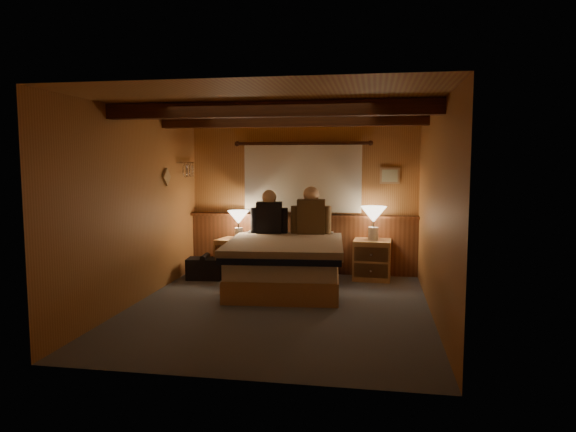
% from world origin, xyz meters
% --- Properties ---
extents(floor, '(4.20, 4.20, 0.00)m').
position_xyz_m(floor, '(0.00, 0.00, 0.00)').
color(floor, '#4F555E').
rests_on(floor, ground).
extents(ceiling, '(4.20, 4.20, 0.00)m').
position_xyz_m(ceiling, '(0.00, 0.00, 2.40)').
color(ceiling, '#B48A43').
rests_on(ceiling, wall_back).
extents(wall_back, '(3.60, 0.00, 3.60)m').
position_xyz_m(wall_back, '(0.00, 2.10, 1.20)').
color(wall_back, '#B1773F').
rests_on(wall_back, floor).
extents(wall_left, '(0.00, 4.20, 4.20)m').
position_xyz_m(wall_left, '(-1.80, 0.00, 1.20)').
color(wall_left, '#B1773F').
rests_on(wall_left, floor).
extents(wall_right, '(0.00, 4.20, 4.20)m').
position_xyz_m(wall_right, '(1.80, 0.00, 1.20)').
color(wall_right, '#B1773F').
rests_on(wall_right, floor).
extents(wall_front, '(3.60, 0.00, 3.60)m').
position_xyz_m(wall_front, '(0.00, -2.10, 1.20)').
color(wall_front, '#B1773F').
rests_on(wall_front, floor).
extents(wainscot, '(3.60, 0.23, 0.94)m').
position_xyz_m(wainscot, '(0.00, 2.04, 0.49)').
color(wainscot, brown).
rests_on(wainscot, wall_back).
extents(curtain_window, '(2.18, 0.09, 1.11)m').
position_xyz_m(curtain_window, '(0.00, 2.03, 1.52)').
color(curtain_window, '#4C2713').
rests_on(curtain_window, wall_back).
extents(ceiling_beams, '(3.60, 1.65, 0.16)m').
position_xyz_m(ceiling_beams, '(0.00, 0.15, 2.31)').
color(ceiling_beams, '#4C2713').
rests_on(ceiling_beams, ceiling).
extents(coat_rail, '(0.05, 0.55, 0.24)m').
position_xyz_m(coat_rail, '(-1.72, 1.58, 1.67)').
color(coat_rail, silver).
rests_on(coat_rail, wall_left).
extents(framed_print, '(0.30, 0.04, 0.25)m').
position_xyz_m(framed_print, '(1.35, 2.08, 1.55)').
color(framed_print, tan).
rests_on(framed_print, wall_back).
extents(bed, '(1.70, 2.11, 0.68)m').
position_xyz_m(bed, '(-0.08, 0.99, 0.35)').
color(bed, tan).
rests_on(bed, floor).
extents(nightstand_left, '(0.61, 0.57, 0.58)m').
position_xyz_m(nightstand_left, '(-0.97, 1.61, 0.29)').
color(nightstand_left, tan).
rests_on(nightstand_left, floor).
extents(nightstand_right, '(0.57, 0.52, 0.60)m').
position_xyz_m(nightstand_right, '(1.10, 1.73, 0.30)').
color(nightstand_right, tan).
rests_on(nightstand_right, floor).
extents(lamp_left, '(0.33, 0.33, 0.43)m').
position_xyz_m(lamp_left, '(-0.94, 1.66, 0.88)').
color(lamp_left, silver).
rests_on(lamp_left, nightstand_left).
extents(lamp_right, '(0.39, 0.39, 0.50)m').
position_xyz_m(lamp_right, '(1.11, 1.73, 0.95)').
color(lamp_right, silver).
rests_on(lamp_right, nightstand_right).
extents(person_left, '(0.56, 0.27, 0.69)m').
position_xyz_m(person_left, '(-0.45, 1.64, 0.95)').
color(person_left, black).
rests_on(person_left, bed).
extents(person_right, '(0.61, 0.27, 0.74)m').
position_xyz_m(person_right, '(0.18, 1.68, 0.98)').
color(person_right, '#4C361E').
rests_on(person_right, bed).
extents(duffel_bag, '(0.56, 0.36, 0.38)m').
position_xyz_m(duffel_bag, '(-1.38, 1.33, 0.17)').
color(duffel_bag, black).
rests_on(duffel_bag, floor).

